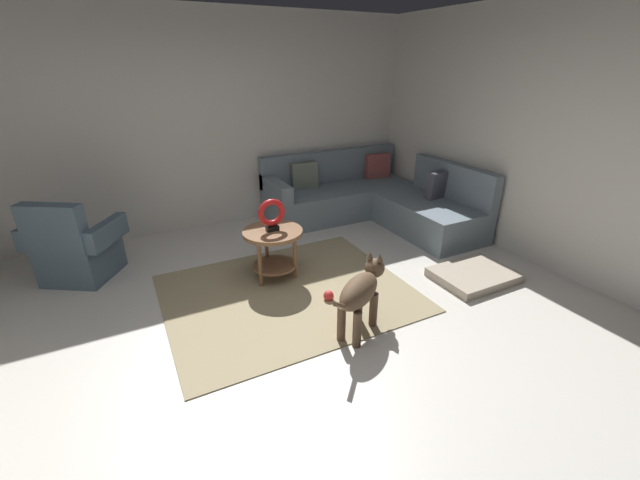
{
  "coord_description": "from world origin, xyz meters",
  "views": [
    {
      "loc": [
        -1.11,
        -2.44,
        2.07
      ],
      "look_at": [
        0.45,
        0.6,
        0.55
      ],
      "focal_mm": 22.45,
      "sensor_mm": 36.0,
      "label": 1
    }
  ],
  "objects_px": {
    "sectional_couch": "(372,200)",
    "dog_toy_ball": "(329,296)",
    "dog_bed_mat": "(474,275)",
    "armchair": "(76,250)",
    "side_table": "(273,242)",
    "dog": "(361,291)",
    "torus_sculpture": "(272,214)"
  },
  "relations": [
    {
      "from": "sectional_couch",
      "to": "torus_sculpture",
      "type": "relative_size",
      "value": 6.9
    },
    {
      "from": "side_table",
      "to": "dog_toy_ball",
      "type": "height_order",
      "value": "side_table"
    },
    {
      "from": "armchair",
      "to": "dog_toy_ball",
      "type": "relative_size",
      "value": 9.96
    },
    {
      "from": "side_table",
      "to": "dog_toy_ball",
      "type": "distance_m",
      "value": 0.79
    },
    {
      "from": "sectional_couch",
      "to": "dog_toy_ball",
      "type": "xyz_separation_m",
      "value": [
        -1.55,
        -1.61,
        -0.24
      ]
    },
    {
      "from": "side_table",
      "to": "torus_sculpture",
      "type": "xyz_separation_m",
      "value": [
        0.0,
        -0.0,
        0.29
      ]
    },
    {
      "from": "dog",
      "to": "dog_toy_ball",
      "type": "xyz_separation_m",
      "value": [
        -0.01,
        0.52,
        -0.33
      ]
    },
    {
      "from": "side_table",
      "to": "torus_sculpture",
      "type": "distance_m",
      "value": 0.29
    },
    {
      "from": "dog",
      "to": "dog_bed_mat",
      "type": "bearing_deg",
      "value": 65.34
    },
    {
      "from": "side_table",
      "to": "torus_sculpture",
      "type": "height_order",
      "value": "torus_sculpture"
    },
    {
      "from": "armchair",
      "to": "dog_bed_mat",
      "type": "height_order",
      "value": "armchair"
    },
    {
      "from": "dog_bed_mat",
      "to": "dog_toy_ball",
      "type": "bearing_deg",
      "value": 167.95
    },
    {
      "from": "armchair",
      "to": "side_table",
      "type": "bearing_deg",
      "value": 4.81
    },
    {
      "from": "dog",
      "to": "torus_sculpture",
      "type": "bearing_deg",
      "value": 162.91
    },
    {
      "from": "sectional_couch",
      "to": "dog_bed_mat",
      "type": "xyz_separation_m",
      "value": [
        -0.01,
        -1.93,
        -0.25
      ]
    },
    {
      "from": "dog_toy_ball",
      "to": "sectional_couch",
      "type": "bearing_deg",
      "value": 46.05
    },
    {
      "from": "armchair",
      "to": "dog_bed_mat",
      "type": "relative_size",
      "value": 1.25
    },
    {
      "from": "armchair",
      "to": "dog",
      "type": "relative_size",
      "value": 1.33
    },
    {
      "from": "side_table",
      "to": "dog_bed_mat",
      "type": "relative_size",
      "value": 0.75
    },
    {
      "from": "sectional_couch",
      "to": "armchair",
      "type": "distance_m",
      "value": 3.64
    },
    {
      "from": "sectional_couch",
      "to": "dog_toy_ball",
      "type": "relative_size",
      "value": 22.5
    },
    {
      "from": "sectional_couch",
      "to": "torus_sculpture",
      "type": "height_order",
      "value": "sectional_couch"
    },
    {
      "from": "dog_bed_mat",
      "to": "dog",
      "type": "height_order",
      "value": "dog"
    },
    {
      "from": "armchair",
      "to": "dog_bed_mat",
      "type": "xyz_separation_m",
      "value": [
        3.63,
        -1.88,
        -0.28
      ]
    },
    {
      "from": "side_table",
      "to": "torus_sculpture",
      "type": "bearing_deg",
      "value": -82.87
    },
    {
      "from": "torus_sculpture",
      "to": "side_table",
      "type": "bearing_deg",
      "value": 97.13
    },
    {
      "from": "side_table",
      "to": "dog_toy_ball",
      "type": "xyz_separation_m",
      "value": [
        0.3,
        -0.64,
        -0.37
      ]
    },
    {
      "from": "side_table",
      "to": "sectional_couch",
      "type": "bearing_deg",
      "value": 27.7
    },
    {
      "from": "sectional_couch",
      "to": "torus_sculpture",
      "type": "xyz_separation_m",
      "value": [
        -1.84,
        -0.97,
        0.42
      ]
    },
    {
      "from": "armchair",
      "to": "dog",
      "type": "bearing_deg",
      "value": -12.79
    },
    {
      "from": "sectional_couch",
      "to": "armchair",
      "type": "height_order",
      "value": "same"
    },
    {
      "from": "dog",
      "to": "sectional_couch",
      "type": "bearing_deg",
      "value": 112.23
    }
  ]
}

